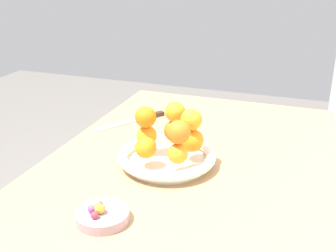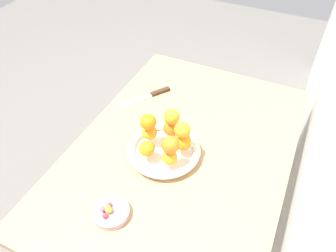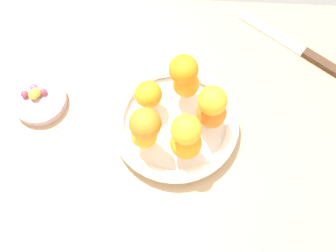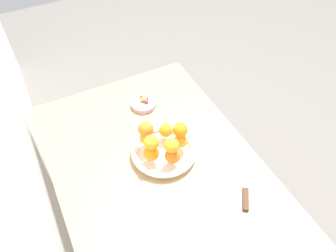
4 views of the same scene
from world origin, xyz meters
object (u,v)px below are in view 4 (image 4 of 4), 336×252
orange_0 (147,137)px  orange_7 (145,129)px  orange_1 (151,153)px  orange_5 (151,142)px  orange_3 (181,141)px  fruit_bowl (164,151)px  candy_ball_3 (146,98)px  knife (245,185)px  candy_ball_0 (143,99)px  orange_8 (172,145)px  candy_ball_4 (145,100)px  dining_table (158,180)px  orange_4 (166,130)px  orange_2 (173,156)px  orange_6 (180,130)px  candy_ball_2 (142,97)px  candy_ball_1 (147,102)px  candy_dish (144,104)px

orange_0 → orange_7: 0.06m
orange_7 → orange_1: bearing=171.2°
orange_5 → orange_3: bearing=-89.0°
fruit_bowl → candy_ball_3: 0.30m
orange_5 → knife: size_ratio=0.25×
orange_3 → candy_ball_0: orange_3 is taller
orange_8 → orange_1: bearing=55.4°
candy_ball_4 → dining_table: bearing=164.0°
orange_4 → candy_ball_0: size_ratio=2.53×
orange_2 → orange_5: 0.10m
dining_table → orange_2: bearing=-114.1°
orange_5 → candy_ball_4: (0.31, -0.11, -0.10)m
candy_ball_4 → orange_6: bearing=-177.0°
orange_5 → orange_8: (-0.05, -0.06, -0.00)m
orange_1 → candy_ball_2: size_ratio=3.86×
candy_ball_3 → orange_6: bearing=-179.1°
orange_1 → orange_4: orange_1 is taller
dining_table → orange_7: (0.10, 0.00, 0.21)m
orange_8 → candy_ball_2: size_ratio=3.55×
orange_0 → knife: 0.41m
knife → orange_8: bearing=45.4°
candy_ball_4 → orange_8: bearing=172.3°
orange_8 → orange_6: bearing=-49.8°
orange_0 → candy_ball_2: (0.26, -0.09, -0.04)m
dining_table → orange_8: 0.22m
candy_ball_1 → candy_ball_3: size_ratio=0.85×
orange_0 → orange_7: (-0.00, 0.01, 0.06)m
orange_5 → orange_8: bearing=-127.4°
orange_3 → candy_ball_2: bearing=3.6°
orange_4 → orange_7: (-0.00, 0.09, 0.05)m
candy_ball_3 → candy_ball_4: candy_ball_4 is taller
candy_dish → orange_0: size_ratio=2.18×
orange_1 → candy_ball_3: orange_1 is taller
orange_1 → candy_ball_4: 0.34m
orange_8 → candy_ball_1: bearing=-8.6°
dining_table → candy_ball_1: size_ratio=74.44×
orange_8 → candy_ball_0: size_ratio=2.56×
orange_8 → candy_ball_4: orange_8 is taller
orange_2 → orange_6: (0.06, -0.06, 0.05)m
orange_0 → orange_1: size_ratio=0.86×
fruit_bowl → candy_ball_0: 0.30m
dining_table → orange_1: (0.02, 0.01, 0.16)m
orange_1 → orange_8: 0.10m
dining_table → candy_dish: (0.34, -0.09, 0.10)m
dining_table → orange_5: bearing=22.0°
candy_ball_0 → candy_ball_3: (0.00, -0.02, -0.00)m
orange_3 → knife: orange_3 is taller
candy_dish → candy_ball_4: size_ratio=5.57×
orange_2 → candy_ball_3: orange_2 is taller
orange_0 → orange_6: orange_6 is taller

